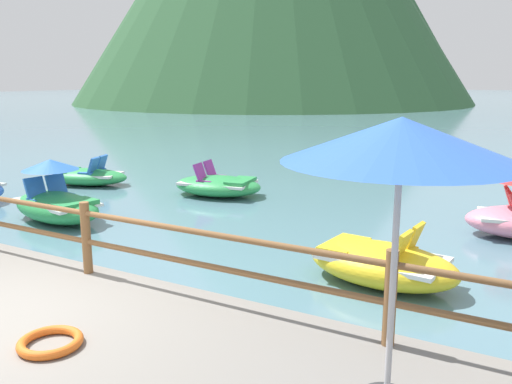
# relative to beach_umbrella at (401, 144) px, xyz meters

# --- Properties ---
(ground_plane) EXTENTS (200.00, 200.00, 0.00)m
(ground_plane) POSITION_rel_beach_umbrella_xyz_m (-4.22, 39.42, -2.45)
(ground_plane) COLOR slate
(dock_railing) EXTENTS (23.92, 0.12, 0.95)m
(dock_railing) POSITION_rel_beach_umbrella_xyz_m (-4.22, 0.97, -1.47)
(dock_railing) COLOR brown
(dock_railing) RESTS_ON promenade_dock
(beach_umbrella) EXTENTS (1.70, 1.70, 2.24)m
(beach_umbrella) POSITION_rel_beach_umbrella_xyz_m (0.00, 0.00, 0.00)
(beach_umbrella) COLOR #B2B2B7
(beach_umbrella) RESTS_ON promenade_dock
(life_ring) EXTENTS (0.61, 0.61, 0.09)m
(life_ring) POSITION_rel_beach_umbrella_xyz_m (-3.05, -0.64, -2.00)
(life_ring) COLOR orange
(life_ring) RESTS_ON promenade_dock
(pedal_boat_1) EXTENTS (2.31, 1.49, 0.90)m
(pedal_boat_1) POSITION_rel_beach_umbrella_xyz_m (-1.04, 3.46, -2.14)
(pedal_boat_1) COLOR yellow
(pedal_boat_1) RESTS_ON ground
(pedal_boat_3) EXTENTS (2.57, 1.76, 0.81)m
(pedal_boat_3) POSITION_rel_beach_umbrella_xyz_m (-10.25, 6.63, -2.20)
(pedal_boat_3) COLOR green
(pedal_boat_3) RESTS_ON ground
(pedal_boat_6) EXTENTS (2.58, 1.59, 1.28)m
(pedal_boat_6) POSITION_rel_beach_umbrella_xyz_m (-7.86, 3.56, -2.02)
(pedal_boat_6) COLOR green
(pedal_boat_6) RESTS_ON ground
(pedal_boat_7) EXTENTS (2.43, 1.69, 0.84)m
(pedal_boat_7) POSITION_rel_beach_umbrella_xyz_m (-6.31, 7.25, -2.18)
(pedal_boat_7) COLOR green
(pedal_boat_7) RESTS_ON ground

